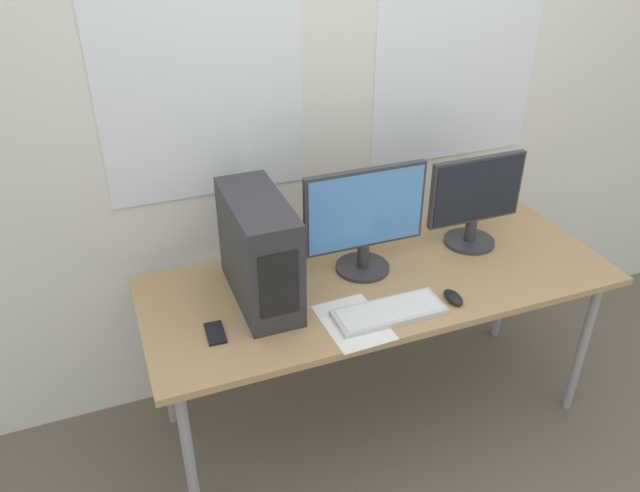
{
  "coord_description": "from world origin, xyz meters",
  "views": [
    {
      "loc": [
        -0.96,
        -1.47,
        2.12
      ],
      "look_at": [
        -0.26,
        0.36,
        0.94
      ],
      "focal_mm": 35.0,
      "sensor_mm": 36.0,
      "label": 1
    }
  ],
  "objects_px": {
    "keyboard": "(389,312)",
    "pc_tower": "(259,250)",
    "monitor_main": "(365,218)",
    "monitor_right_near": "(475,200)",
    "mouse": "(453,297)",
    "cell_phone": "(215,333)"
  },
  "relations": [
    {
      "from": "monitor_main",
      "to": "monitor_right_near",
      "type": "xyz_separation_m",
      "value": [
        0.52,
        0.02,
        -0.03
      ]
    },
    {
      "from": "pc_tower",
      "to": "monitor_right_near",
      "type": "bearing_deg",
      "value": 3.64
    },
    {
      "from": "monitor_right_near",
      "to": "keyboard",
      "type": "xyz_separation_m",
      "value": [
        -0.55,
        -0.33,
        -0.2
      ]
    },
    {
      "from": "monitor_main",
      "to": "monitor_right_near",
      "type": "relative_size",
      "value": 1.17
    },
    {
      "from": "monitor_main",
      "to": "mouse",
      "type": "bearing_deg",
      "value": -54.54
    },
    {
      "from": "monitor_right_near",
      "to": "mouse",
      "type": "xyz_separation_m",
      "value": [
        -0.29,
        -0.34,
        -0.19
      ]
    },
    {
      "from": "pc_tower",
      "to": "monitor_right_near",
      "type": "height_order",
      "value": "pc_tower"
    },
    {
      "from": "pc_tower",
      "to": "monitor_main",
      "type": "height_order",
      "value": "monitor_main"
    },
    {
      "from": "keyboard",
      "to": "mouse",
      "type": "distance_m",
      "value": 0.26
    },
    {
      "from": "keyboard",
      "to": "pc_tower",
      "type": "bearing_deg",
      "value": 145.57
    },
    {
      "from": "monitor_main",
      "to": "monitor_right_near",
      "type": "distance_m",
      "value": 0.52
    },
    {
      "from": "pc_tower",
      "to": "monitor_right_near",
      "type": "distance_m",
      "value": 0.96
    },
    {
      "from": "pc_tower",
      "to": "mouse",
      "type": "xyz_separation_m",
      "value": [
        0.66,
        -0.28,
        -0.19
      ]
    },
    {
      "from": "monitor_right_near",
      "to": "pc_tower",
      "type": "bearing_deg",
      "value": -176.36
    },
    {
      "from": "monitor_right_near",
      "to": "mouse",
      "type": "height_order",
      "value": "monitor_right_near"
    },
    {
      "from": "pc_tower",
      "to": "monitor_main",
      "type": "distance_m",
      "value": 0.44
    },
    {
      "from": "pc_tower",
      "to": "cell_phone",
      "type": "xyz_separation_m",
      "value": [
        -0.22,
        -0.16,
        -0.2
      ]
    },
    {
      "from": "monitor_main",
      "to": "keyboard",
      "type": "relative_size",
      "value": 1.21
    },
    {
      "from": "monitor_right_near",
      "to": "cell_phone",
      "type": "height_order",
      "value": "monitor_right_near"
    },
    {
      "from": "monitor_main",
      "to": "monitor_right_near",
      "type": "bearing_deg",
      "value": 2.71
    },
    {
      "from": "monitor_main",
      "to": "cell_phone",
      "type": "bearing_deg",
      "value": -163.22
    },
    {
      "from": "keyboard",
      "to": "mouse",
      "type": "height_order",
      "value": "mouse"
    }
  ]
}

